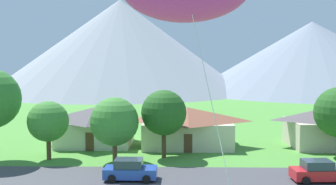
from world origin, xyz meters
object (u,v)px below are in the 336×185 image
Objects in this scene: house_left_center at (333,126)px; parked_car_blue_west_end at (130,170)px; tree_near_right at (48,121)px; parked_car_red_mid_west at (318,171)px; house_rightmost at (96,125)px; tree_left_of_center at (115,122)px; tree_center at (164,113)px; house_leftmost at (187,126)px.

parked_car_blue_west_end is at bearing -148.79° from house_left_center.
tree_near_right reaches higher than parked_car_red_mid_west.
tree_near_right is 11.35m from parked_car_blue_west_end.
tree_near_right is (-3.18, -6.90, 1.48)m from house_rightmost.
tree_left_of_center is at bearing -66.27° from house_rightmost.
house_left_center is 25.16m from parked_car_blue_west_end.
tree_near_right is 1.37× the size of parked_car_blue_west_end.
house_rightmost reaches higher than parked_car_blue_west_end.
tree_left_of_center is 18.22m from parked_car_red_mid_west.
house_rightmost is at bearing 178.98° from house_left_center.
tree_center reaches higher than house_rightmost.
house_leftmost is at bearing 64.67° from tree_center.
house_rightmost is 10.26m from tree_center.
house_leftmost is 6.23m from tree_center.
house_rightmost is at bearing 112.53° from parked_car_blue_west_end.
tree_near_right reaches higher than house_leftmost.
tree_left_of_center is at bearing 110.78° from parked_car_blue_west_end.
tree_center is at bearing -36.27° from house_rightmost.
parked_car_blue_west_end is (2.12, -5.58, -3.06)m from tree_left_of_center.
tree_center reaches higher than parked_car_red_mid_west.
house_left_center is 14.73m from parked_car_red_mid_west.
tree_near_right is (-30.25, -6.41, 1.36)m from house_left_center.
house_rightmost is at bearing 176.44° from house_leftmost.
parked_car_blue_west_end is (8.77, -6.60, -2.90)m from tree_near_right.
tree_near_right is at bearing 164.25° from parked_car_red_mid_west.
tree_near_right is (-6.65, 1.02, -0.16)m from tree_left_of_center.
house_rightmost is 7.73m from tree_near_right.
tree_center is at bearing -164.01° from house_left_center.
tree_left_of_center reaches higher than house_rightmost.
parked_car_blue_west_end is (-2.48, -7.57, -3.66)m from tree_center.
tree_center is (8.08, -5.93, 2.24)m from house_rightmost.
parked_car_red_mid_west is (12.45, -7.66, -3.66)m from tree_center.
house_leftmost reaches higher than house_rightmost.
tree_left_of_center is at bearing -134.33° from house_leftmost.
parked_car_red_mid_west is (9.95, -12.92, -1.45)m from house_leftmost.
parked_car_red_mid_west is at bearing -116.57° from house_left_center.
house_left_center is 1.16× the size of house_rightmost.
tree_center is at bearing 23.40° from tree_left_of_center.
tree_center is at bearing -115.33° from house_leftmost.
house_left_center is 2.43× the size of parked_car_blue_west_end.
house_leftmost is at bearing -179.39° from house_left_center.
house_rightmost is 2.07× the size of parked_car_red_mid_west.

